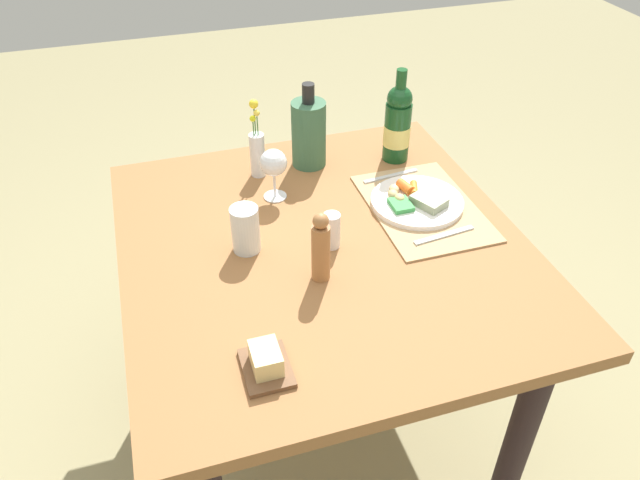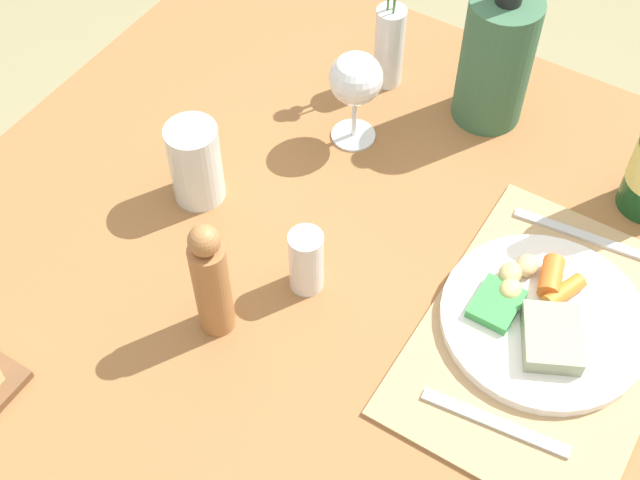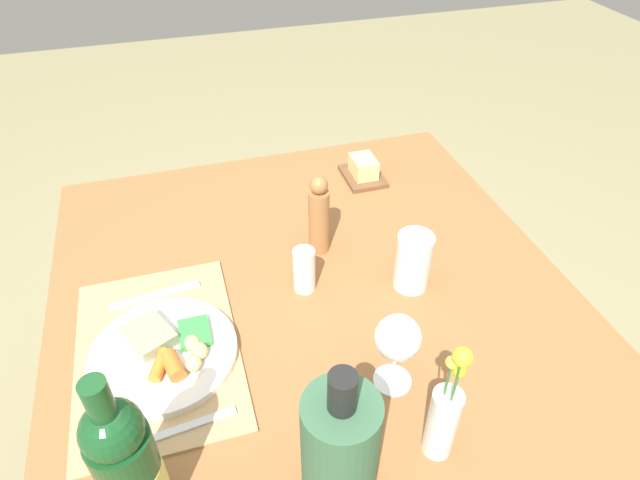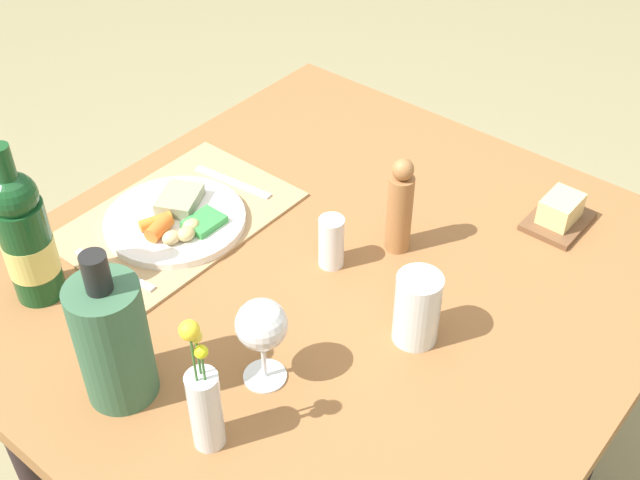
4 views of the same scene
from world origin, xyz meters
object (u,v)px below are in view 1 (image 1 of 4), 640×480
at_px(dinner_plate, 416,201).
at_px(wine_glass, 273,164).
at_px(fork, 444,235).
at_px(flower_vase, 257,150).
at_px(butter_dish, 266,362).
at_px(knife, 391,176).
at_px(pepper_mill, 321,248).
at_px(wine_bottle, 398,124).
at_px(dining_table, 323,276).
at_px(salt_shaker, 332,231).
at_px(water_tumbler, 246,232).
at_px(cooler_bottle, 309,133).

xyz_separation_m(dinner_plate, wine_glass, (0.17, 0.38, 0.09)).
relative_size(fork, flower_vase, 0.73).
distance_m(fork, butter_dish, 0.64).
height_order(fork, knife, same).
height_order(dinner_plate, pepper_mill, pepper_mill).
distance_m(wine_glass, butter_dish, 0.66).
bearing_deg(dinner_plate, wine_bottle, -10.09).
height_order(pepper_mill, butter_dish, pepper_mill).
xyz_separation_m(butter_dish, wine_bottle, (0.74, -0.60, 0.10)).
height_order(dining_table, salt_shaker, salt_shaker).
height_order(fork, water_tumbler, water_tumbler).
distance_m(cooler_bottle, butter_dish, 0.85).
height_order(dinner_plate, cooler_bottle, cooler_bottle).
relative_size(dining_table, flower_vase, 4.59).
xyz_separation_m(salt_shaker, butter_dish, (-0.36, 0.26, -0.03)).
height_order(dinner_plate, water_tumbler, water_tumbler).
bearing_deg(pepper_mill, knife, -42.37).
bearing_deg(dining_table, wine_bottle, -44.98).
bearing_deg(flower_vase, wine_glass, -172.41).
bearing_deg(dinner_plate, pepper_mill, 121.37).
bearing_deg(water_tumbler, dinner_plate, -84.24).
bearing_deg(butter_dish, flower_vase, -11.57).
bearing_deg(cooler_bottle, butter_dish, 157.48).
bearing_deg(salt_shaker, cooler_bottle, -8.56).
bearing_deg(flower_vase, cooler_bottle, -84.40).
height_order(wine_glass, pepper_mill, pepper_mill).
bearing_deg(knife, flower_vase, 63.37).
relative_size(dining_table, pepper_mill, 5.92).
height_order(flower_vase, water_tumbler, flower_vase).
bearing_deg(pepper_mill, water_tumbler, 42.50).
height_order(knife, water_tumbler, water_tumbler).
distance_m(fork, pepper_mill, 0.38).
bearing_deg(dinner_plate, salt_shaker, 109.70).
height_order(water_tumbler, pepper_mill, pepper_mill).
distance_m(water_tumbler, pepper_mill, 0.23).
height_order(dinner_plate, butter_dish, butter_dish).
relative_size(knife, flower_vase, 0.74).
bearing_deg(flower_vase, water_tumbler, 162.48).
distance_m(wine_glass, wine_bottle, 0.44).
xyz_separation_m(cooler_bottle, butter_dish, (-0.79, 0.33, -0.09)).
height_order(dinner_plate, knife, dinner_plate).
xyz_separation_m(fork, salt_shaker, (0.06, 0.30, 0.04)).
distance_m(knife, wine_glass, 0.38).
relative_size(cooler_bottle, wine_glass, 1.73).
height_order(salt_shaker, wine_bottle, wine_bottle).
xyz_separation_m(pepper_mill, butter_dish, (-0.25, 0.20, -0.07)).
distance_m(pepper_mill, butter_dish, 0.33).
bearing_deg(salt_shaker, fork, -100.76).
bearing_deg(cooler_bottle, water_tumbler, 142.93).
height_order(dinner_plate, salt_shaker, salt_shaker).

